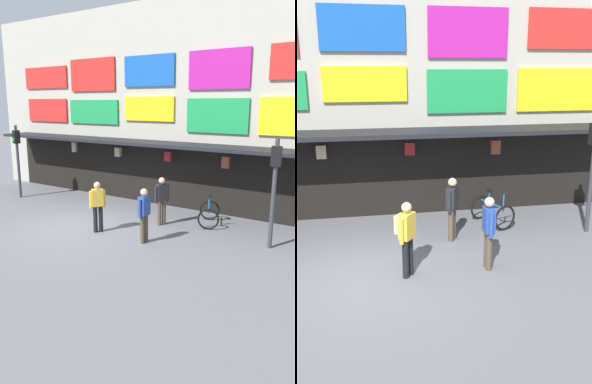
{
  "view_description": "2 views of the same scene",
  "coord_description": "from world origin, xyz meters",
  "views": [
    {
      "loc": [
        8.55,
        -9.15,
        4.15
      ],
      "look_at": [
        1.88,
        0.99,
        1.28
      ],
      "focal_mm": 35.45,
      "sensor_mm": 36.0,
      "label": 1
    },
    {
      "loc": [
        -0.11,
        -8.48,
        4.37
      ],
      "look_at": [
        1.67,
        0.85,
        1.57
      ],
      "focal_mm": 39.73,
      "sensor_mm": 36.0,
      "label": 2
    }
  ],
  "objects": [
    {
      "name": "shopfront",
      "position": [
        0.0,
        4.57,
        3.96
      ],
      "size": [
        18.0,
        2.6,
        8.0
      ],
      "color": "#B2AD9E",
      "rests_on": "ground"
    },
    {
      "name": "pedestrian_in_blue",
      "position": [
        0.67,
        -0.12,
        0.98
      ],
      "size": [
        0.47,
        0.48,
        1.68
      ],
      "color": "black",
      "rests_on": "ground"
    },
    {
      "name": "pedestrian_in_yellow",
      "position": [
        2.03,
        1.65,
        0.95
      ],
      "size": [
        0.38,
        0.46,
        1.68
      ],
      "color": "brown",
      "rests_on": "ground"
    },
    {
      "name": "ground_plane",
      "position": [
        0.0,
        0.0,
        0.0
      ],
      "size": [
        80.0,
        80.0,
        0.0
      ],
      "primitive_type": "plane",
      "color": "slate"
    },
    {
      "name": "pedestrian_in_black",
      "position": [
        2.48,
        -0.1,
        0.95
      ],
      "size": [
        0.23,
        0.53,
        1.68
      ],
      "color": "brown",
      "rests_on": "ground"
    },
    {
      "name": "bicycle_parked",
      "position": [
        3.4,
        2.57,
        0.39
      ],
      "size": [
        1.1,
        1.34,
        1.05
      ],
      "color": "black",
      "rests_on": "ground"
    }
  ]
}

